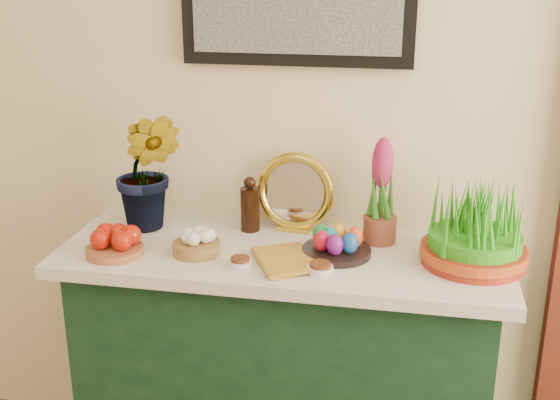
{
  "coord_description": "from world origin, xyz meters",
  "views": [
    {
      "loc": [
        0.33,
        0.01,
        1.76
      ],
      "look_at": [
        -0.05,
        1.95,
        1.07
      ],
      "focal_mm": 45.0,
      "sensor_mm": 36.0,
      "label": 1
    }
  ],
  "objects_px": {
    "hyacinth_green": "(147,152)",
    "mirror": "(295,193)",
    "sideboard": "(283,376)",
    "book": "(259,262)",
    "wheatgrass_sabzeh": "(476,228)"
  },
  "relations": [
    {
      "from": "mirror",
      "to": "book",
      "type": "distance_m",
      "value": 0.35
    },
    {
      "from": "sideboard",
      "to": "book",
      "type": "distance_m",
      "value": 0.5
    },
    {
      "from": "book",
      "to": "wheatgrass_sabzeh",
      "type": "xyz_separation_m",
      "value": [
        0.62,
        0.14,
        0.1
      ]
    },
    {
      "from": "sideboard",
      "to": "hyacinth_green",
      "type": "height_order",
      "value": "hyacinth_green"
    },
    {
      "from": "hyacinth_green",
      "to": "mirror",
      "type": "xyz_separation_m",
      "value": [
        0.48,
        0.08,
        -0.14
      ]
    },
    {
      "from": "mirror",
      "to": "wheatgrass_sabzeh",
      "type": "height_order",
      "value": "mirror"
    },
    {
      "from": "book",
      "to": "wheatgrass_sabzeh",
      "type": "height_order",
      "value": "wheatgrass_sabzeh"
    },
    {
      "from": "hyacinth_green",
      "to": "book",
      "type": "bearing_deg",
      "value": -31.39
    },
    {
      "from": "book",
      "to": "wheatgrass_sabzeh",
      "type": "bearing_deg",
      "value": -13.9
    },
    {
      "from": "sideboard",
      "to": "wheatgrass_sabzeh",
      "type": "relative_size",
      "value": 4.11
    },
    {
      "from": "sideboard",
      "to": "book",
      "type": "bearing_deg",
      "value": -106.64
    },
    {
      "from": "book",
      "to": "wheatgrass_sabzeh",
      "type": "distance_m",
      "value": 0.65
    },
    {
      "from": "hyacinth_green",
      "to": "wheatgrass_sabzeh",
      "type": "bearing_deg",
      "value": -7.32
    },
    {
      "from": "sideboard",
      "to": "wheatgrass_sabzeh",
      "type": "bearing_deg",
      "value": -0.36
    },
    {
      "from": "hyacinth_green",
      "to": "mirror",
      "type": "height_order",
      "value": "hyacinth_green"
    }
  ]
}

